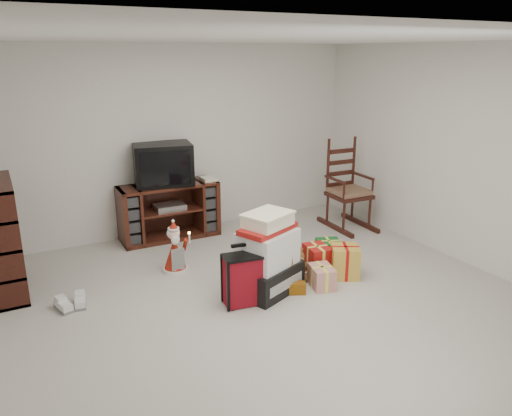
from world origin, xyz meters
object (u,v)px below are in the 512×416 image
(sneaker_pair, at_px, (72,304))
(gift_cluster, at_px, (333,263))
(bookshelf, at_px, (2,240))
(crt_television, at_px, (163,164))
(tv_stand, at_px, (169,211))
(santa_figurine, at_px, (280,248))
(rocking_chair, at_px, (346,196))
(teddy_bear, at_px, (296,266))
(mrs_claus_figurine, at_px, (175,252))
(gift_pile, at_px, (267,258))
(red_suitcase, at_px, (245,279))

(sneaker_pair, relative_size, gift_cluster, 0.34)
(bookshelf, distance_m, sneaker_pair, 1.01)
(sneaker_pair, bearing_deg, crt_television, 39.22)
(tv_stand, height_order, santa_figurine, tv_stand)
(rocking_chair, bearing_deg, crt_television, 164.88)
(teddy_bear, bearing_deg, mrs_claus_figurine, 142.69)
(tv_stand, xyz_separation_m, gift_cluster, (1.22, -1.98, -0.23))
(gift_pile, distance_m, sneaker_pair, 1.97)
(teddy_bear, distance_m, sneaker_pair, 2.32)
(sneaker_pair, relative_size, crt_television, 0.39)
(tv_stand, distance_m, santa_figurine, 1.71)
(rocking_chair, height_order, gift_cluster, rocking_chair)
(tv_stand, distance_m, crt_television, 0.64)
(gift_pile, height_order, red_suitcase, gift_pile)
(rocking_chair, height_order, sneaker_pair, rocking_chair)
(gift_cluster, xyz_separation_m, crt_television, (-1.27, 2.00, 0.87))
(gift_pile, height_order, teddy_bear, gift_pile)
(bookshelf, xyz_separation_m, red_suitcase, (2.04, -1.41, -0.30))
(bookshelf, height_order, gift_cluster, bookshelf)
(red_suitcase, relative_size, gift_cluster, 0.66)
(red_suitcase, distance_m, gift_cluster, 1.19)
(rocking_chair, bearing_deg, santa_figurine, -151.59)
(rocking_chair, xyz_separation_m, crt_television, (-2.41, 0.74, 0.56))
(gift_pile, xyz_separation_m, gift_cluster, (0.85, 0.02, -0.23))
(gift_pile, relative_size, red_suitcase, 1.37)
(tv_stand, relative_size, rocking_chair, 1.00)
(teddy_bear, relative_size, mrs_claus_figurine, 0.60)
(bookshelf, relative_size, crt_television, 1.45)
(mrs_claus_figurine, height_order, crt_television, crt_television)
(crt_television, bearing_deg, santa_figurine, -49.39)
(tv_stand, height_order, bookshelf, bookshelf)
(tv_stand, relative_size, gift_pile, 1.55)
(tv_stand, xyz_separation_m, mrs_claus_figurine, (-0.30, -1.06, -0.14))
(teddy_bear, height_order, gift_cluster, teddy_bear)
(bookshelf, height_order, sneaker_pair, bookshelf)
(sneaker_pair, bearing_deg, bookshelf, 121.02)
(mrs_claus_figurine, bearing_deg, bookshelf, 168.54)
(mrs_claus_figurine, height_order, gift_cluster, mrs_claus_figurine)
(tv_stand, relative_size, crt_television, 1.60)
(gift_pile, relative_size, teddy_bear, 2.34)
(gift_pile, distance_m, crt_television, 2.15)
(teddy_bear, bearing_deg, tv_stand, 112.74)
(teddy_bear, xyz_separation_m, gift_cluster, (0.43, -0.09, -0.02))
(tv_stand, distance_m, red_suitcase, 2.13)
(bookshelf, bearing_deg, tv_stand, 19.71)
(red_suitcase, bearing_deg, mrs_claus_figurine, 116.08)
(gift_pile, height_order, crt_television, crt_television)
(teddy_bear, bearing_deg, rocking_chair, 36.55)
(crt_television, bearing_deg, bookshelf, -148.63)
(tv_stand, height_order, sneaker_pair, tv_stand)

